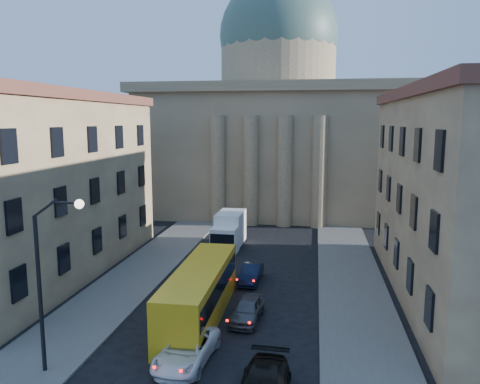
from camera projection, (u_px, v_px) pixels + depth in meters
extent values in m
cube|color=#595752|center=(112.00, 296.00, 33.16)|extent=(5.00, 60.00, 0.15)
cube|color=#595752|center=(358.00, 312.00, 30.47)|extent=(5.00, 60.00, 0.15)
cube|color=#7B694B|center=(277.00, 151.00, 67.70)|extent=(34.00, 26.00, 16.00)
cube|color=#7B694B|center=(278.00, 92.00, 66.43)|extent=(35.50, 27.50, 1.20)
cylinder|color=#7B694B|center=(278.00, 66.00, 65.88)|extent=(16.00, 16.00, 8.00)
sphere|color=#476154|center=(278.00, 37.00, 65.27)|extent=(16.40, 16.40, 16.40)
cube|color=#7B694B|center=(135.00, 168.00, 69.44)|extent=(13.00, 13.00, 11.00)
cone|color=brown|center=(133.00, 117.00, 68.31)|extent=(26.02, 26.02, 4.00)
cube|color=#7B694B|center=(432.00, 173.00, 62.81)|extent=(13.00, 13.00, 11.00)
cone|color=brown|center=(435.00, 116.00, 61.67)|extent=(26.02, 26.02, 4.00)
cylinder|color=#7B694B|center=(218.00, 170.00, 55.99)|extent=(1.80, 1.80, 13.00)
cylinder|color=#7B694B|center=(251.00, 171.00, 55.36)|extent=(1.80, 1.80, 13.00)
cylinder|color=#7B694B|center=(285.00, 172.00, 54.73)|extent=(1.80, 1.80, 13.00)
cylinder|color=#7B694B|center=(319.00, 172.00, 54.10)|extent=(1.80, 1.80, 13.00)
cube|color=tan|center=(30.00, 189.00, 37.36)|extent=(11.00, 26.00, 14.00)
cube|color=brown|center=(23.00, 96.00, 36.25)|extent=(11.60, 26.60, 0.80)
cylinder|color=black|center=(40.00, 296.00, 22.65)|extent=(0.20, 0.20, 8.00)
cylinder|color=black|center=(45.00, 208.00, 21.91)|extent=(1.30, 0.12, 0.96)
cylinder|color=black|center=(64.00, 203.00, 21.70)|extent=(1.30, 0.12, 0.12)
sphere|color=white|center=(79.00, 204.00, 21.59)|extent=(0.44, 0.44, 0.44)
imported|color=white|center=(187.00, 350.00, 24.12)|extent=(2.80, 5.35, 1.44)
imported|color=#4D4E53|center=(247.00, 310.00, 29.24)|extent=(1.96, 4.29, 1.43)
imported|color=black|center=(251.00, 274.00, 36.23)|extent=(1.59, 4.15, 1.35)
cube|color=gold|center=(200.00, 293.00, 29.42)|extent=(2.81, 11.81, 3.32)
cube|color=black|center=(200.00, 285.00, 29.34)|extent=(2.87, 11.17, 1.18)
cylinder|color=black|center=(163.00, 340.00, 25.56)|extent=(0.33, 1.07, 1.07)
cylinder|color=black|center=(201.00, 343.00, 25.24)|extent=(0.33, 1.07, 1.07)
cylinder|color=black|center=(199.00, 286.00, 33.94)|extent=(0.33, 1.07, 1.07)
cylinder|color=black|center=(228.00, 287.00, 33.62)|extent=(0.33, 1.07, 1.07)
cube|color=white|center=(225.00, 240.00, 44.17)|extent=(2.41, 2.51, 2.47)
cube|color=black|center=(222.00, 240.00, 42.97)|extent=(2.26, 0.17, 1.13)
cube|color=white|center=(231.00, 228.00, 46.79)|extent=(2.55, 4.37, 3.19)
cylinder|color=black|center=(213.00, 249.00, 44.07)|extent=(0.31, 0.93, 0.93)
cylinder|color=black|center=(235.00, 250.00, 43.71)|extent=(0.31, 0.93, 0.93)
cylinder|color=black|center=(223.00, 238.00, 48.07)|extent=(0.31, 0.93, 0.93)
cylinder|color=black|center=(242.00, 239.00, 47.71)|extent=(0.31, 0.93, 0.93)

